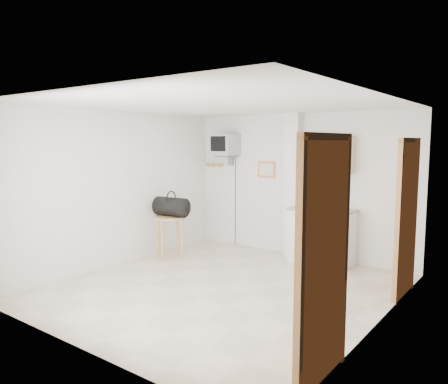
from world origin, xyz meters
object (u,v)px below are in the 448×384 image
Objects in this scene: duffel_bag at (171,207)px; water_bottle at (320,302)px; crt_television at (225,146)px; round_table at (170,223)px.

duffel_bag is 3.31m from water_bottle.
crt_television is 6.48× the size of water_bottle.
crt_television is at bearing 81.37° from round_table.
round_table is 1.18× the size of duffel_bag.
crt_television is 2.94× the size of round_table.
duffel_bag is 1.87× the size of water_bottle.
crt_television reaches higher than duffel_bag.
crt_television is 1.66m from duffel_bag.
round_table is (-0.20, -1.32, -1.32)m from crt_television.
crt_television is 4.00m from water_bottle.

